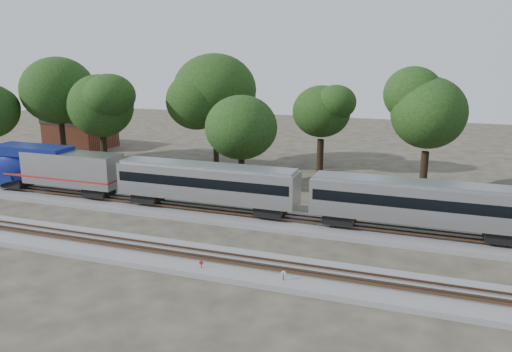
{
  "coord_description": "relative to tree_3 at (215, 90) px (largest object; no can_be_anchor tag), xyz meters",
  "views": [
    {
      "loc": [
        18.87,
        -33.92,
        14.73
      ],
      "look_at": [
        5.04,
        5.0,
        4.36
      ],
      "focal_mm": 35.0,
      "sensor_mm": 36.0,
      "label": 1
    }
  ],
  "objects": [
    {
      "name": "tree_3",
      "position": [
        0.0,
        0.0,
        0.0
      ],
      "size": [
        10.1,
        10.1,
        14.24
      ],
      "color": "black",
      "rests_on": "ground"
    },
    {
      "name": "ground",
      "position": [
        7.63,
        -24.96,
        -9.92
      ],
      "size": [
        160.0,
        160.0,
        0.0
      ],
      "primitive_type": "plane",
      "color": "#383328",
      "rests_on": "ground"
    },
    {
      "name": "tree_5",
      "position": [
        13.58,
        1.52,
        -2.41
      ],
      "size": [
        7.66,
        7.66,
        10.8
      ],
      "color": "black",
      "rests_on": "ground"
    },
    {
      "name": "tree_6",
      "position": [
        26.08,
        -5.53,
        -1.27
      ],
      "size": [
        8.81,
        8.81,
        12.42
      ],
      "color": "black",
      "rests_on": "ground"
    },
    {
      "name": "tree_2",
      "position": [
        -12.26,
        -7.12,
        -1.78
      ],
      "size": [
        8.3,
        8.3,
        11.7
      ],
      "color": "black",
      "rests_on": "ground"
    },
    {
      "name": "switch_stand_white",
      "position": [
        18.27,
        -30.47,
        -9.26
      ],
      "size": [
        0.33,
        0.11,
        1.04
      ],
      "rotation": [
        0.0,
        0.0,
        0.26
      ],
      "color": "#512D19",
      "rests_on": "ground"
    },
    {
      "name": "switch_lever",
      "position": [
        13.0,
        -31.05,
        -9.77
      ],
      "size": [
        0.55,
        0.39,
        0.3
      ],
      "primitive_type": "cube",
      "rotation": [
        0.0,
        0.0,
        0.19
      ],
      "color": "#512D19",
      "rests_on": "ground"
    },
    {
      "name": "tree_1",
      "position": [
        -20.85,
        -4.38,
        -0.32
      ],
      "size": [
        9.78,
        9.78,
        13.78
      ],
      "color": "black",
      "rests_on": "ground"
    },
    {
      "name": "switch_stand_red",
      "position": [
        12.46,
        -30.52,
        -9.36
      ],
      "size": [
        0.28,
        0.09,
        0.89
      ],
      "rotation": [
        0.0,
        0.0,
        0.23
      ],
      "color": "#512D19",
      "rests_on": "ground"
    },
    {
      "name": "track_far",
      "position": [
        7.63,
        -18.96,
        -9.72
      ],
      "size": [
        160.0,
        5.0,
        0.73
      ],
      "color": "slate",
      "rests_on": "ground"
    },
    {
      "name": "tree_4",
      "position": [
        7.33,
        -9.65,
        -3.12
      ],
      "size": [
        6.94,
        6.94,
        9.78
      ],
      "color": "black",
      "rests_on": "ground"
    },
    {
      "name": "track_near",
      "position": [
        7.63,
        -28.96,
        -9.72
      ],
      "size": [
        160.0,
        5.0,
        0.73
      ],
      "color": "slate",
      "rests_on": "ground"
    },
    {
      "name": "brick_building",
      "position": [
        -25.6,
        5.09,
        -7.54
      ],
      "size": [
        10.52,
        7.95,
        4.73
      ],
      "rotation": [
        0.0,
        0.0,
        -0.11
      ],
      "color": "brown",
      "rests_on": "ground"
    }
  ]
}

